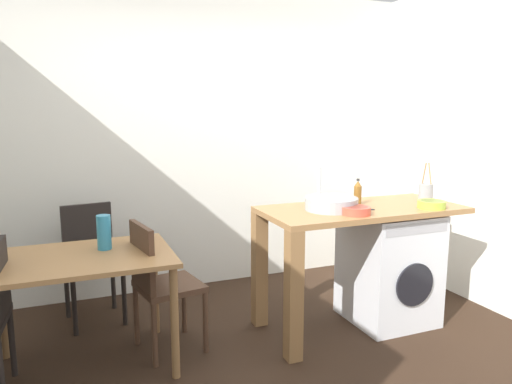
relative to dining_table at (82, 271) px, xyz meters
The scene contains 15 objects.
ground_plane 1.32m from the dining_table, 26.57° to the right, with size 5.46×5.46×0.00m, color black.
wall_back 1.76m from the dining_table, 50.06° to the left, with size 4.60×0.10×2.70m, color silver.
dining_table is the anchor object (origin of this frame).
chair_opposite 0.50m from the dining_table, ahead, with size 0.46×0.46×0.90m.
chair_spare_by_wall 0.79m from the dining_table, 83.33° to the left, with size 0.45×0.45×0.90m.
kitchen_counter 1.76m from the dining_table, ahead, with size 1.50×0.68×0.92m.
washing_machine 2.24m from the dining_table, ahead, with size 0.60×0.61×0.86m.
sink_basin 1.73m from the dining_table, ahead, with size 0.38×0.38×0.09m, color #9EA0A5.
tap 1.75m from the dining_table, ahead, with size 0.02×0.02×0.28m, color #B2B2B7.
bottle_tall_green 2.01m from the dining_table, ahead, with size 0.06×0.06×0.20m.
mixing_bowl 1.83m from the dining_table, 10.12° to the right, with size 0.20×0.20×0.06m.
utensil_crock 2.62m from the dining_table, ahead, with size 0.11×0.11×0.30m.
colander 2.46m from the dining_table, ahead, with size 0.20×0.20×0.06m.
vase 0.28m from the dining_table, 33.69° to the left, with size 0.09×0.09×0.22m, color teal.
scissors 1.95m from the dining_table, ahead, with size 0.15×0.06×0.01m.
Camera 1 is at (-1.10, -2.53, 1.63)m, focal length 33.78 mm.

